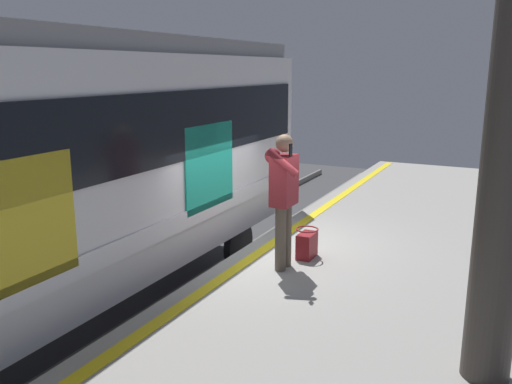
# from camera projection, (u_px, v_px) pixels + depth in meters

# --- Properties ---
(ground_plane) EXTENTS (24.31, 24.31, 0.00)m
(ground_plane) POSITION_uv_depth(u_px,v_px,m) (246.00, 311.00, 7.95)
(ground_plane) COLOR #3D3D3F
(platform) EXTENTS (16.21, 5.05, 1.02)m
(platform) POSITION_uv_depth(u_px,v_px,m) (422.00, 313.00, 6.74)
(platform) COLOR gray
(platform) RESTS_ON ground
(safety_line) EXTENTS (15.88, 0.16, 0.01)m
(safety_line) POSITION_uv_depth(u_px,v_px,m) (265.00, 249.00, 7.59)
(safety_line) COLOR yellow
(safety_line) RESTS_ON platform
(track_rail_near) EXTENTS (21.07, 0.08, 0.16)m
(track_rail_near) POSITION_uv_depth(u_px,v_px,m) (182.00, 291.00, 8.44)
(track_rail_near) COLOR slate
(track_rail_near) RESTS_ON ground
(track_rail_far) EXTENTS (21.07, 0.08, 0.16)m
(track_rail_far) POSITION_uv_depth(u_px,v_px,m) (112.00, 276.00, 9.07)
(track_rail_far) COLOR slate
(track_rail_far) RESTS_ON ground
(train_carriage) EXTENTS (9.17, 2.85, 3.81)m
(train_carriage) POSITION_uv_depth(u_px,v_px,m) (46.00, 159.00, 6.64)
(train_carriage) COLOR silver
(train_carriage) RESTS_ON ground
(passenger) EXTENTS (0.57, 0.55, 1.74)m
(passenger) POSITION_uv_depth(u_px,v_px,m) (283.00, 191.00, 6.65)
(passenger) COLOR brown
(passenger) RESTS_ON platform
(handbag) EXTENTS (0.34, 0.31, 0.41)m
(handbag) POSITION_uv_depth(u_px,v_px,m) (307.00, 244.00, 7.21)
(handbag) COLOR maroon
(handbag) RESTS_ON platform
(station_column) EXTENTS (0.39, 0.39, 3.49)m
(station_column) POSITION_uv_depth(u_px,v_px,m) (506.00, 173.00, 4.07)
(station_column) COLOR #38332D
(station_column) RESTS_ON platform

